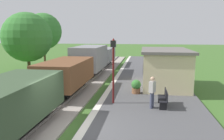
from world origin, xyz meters
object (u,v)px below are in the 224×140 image
Objects in this scene: tree_field_left at (43,31)px; freight_train at (81,66)px; bench_near_hut at (164,98)px; tree_trackside_far at (27,37)px; bench_down_platform at (155,68)px; person_waiting at (152,91)px; potted_planter at (136,86)px; lamp_post_near at (113,59)px; station_hut at (165,67)px.

freight_train is at bearing -50.35° from tree_field_left.
tree_trackside_far reaches higher than bench_near_hut.
bench_down_platform is (6.35, 4.48, -0.76)m from freight_train.
person_waiting is 3.01m from potted_planter.
tree_trackside_far is at bearing 149.22° from bench_near_hut.
lamp_post_near is at bearing 176.21° from bench_near_hut.
bench_near_hut is 0.41× the size of lamp_post_near.
bench_near_hut is 0.87m from person_waiting.
lamp_post_near reaches higher than bench_down_platform.
person_waiting is 2.75m from lamp_post_near.
bench_down_platform is 12.54m from tree_trackside_far.
bench_down_platform is at bearing 35.20° from freight_train.
bench_near_hut is at bearing -57.11° from potted_planter.
station_hut is at bearing 51.42° from potted_planter.
tree_trackside_far reaches higher than person_waiting.
lamp_post_near reaches higher than person_waiting.
bench_down_platform is 0.22× the size of tree_field_left.
freight_train is 28.38× the size of potted_planter.
freight_train reaches higher than potted_planter.
bench_down_platform is 10.70m from person_waiting.
freight_train is 8.42m from person_waiting.
tree_field_left reaches higher than tree_trackside_far.
bench_near_hut is at bearing -90.00° from bench_down_platform.
freight_train reaches higher than person_waiting.
freight_train is 5.92m from tree_trackside_far.
bench_down_platform is 10.72m from lamp_post_near.
potted_planter reaches higher than bench_down_platform.
lamp_post_near reaches higher than station_hut.
tree_field_left is (-11.16, 14.84, 1.66)m from lamp_post_near.
bench_down_platform is at bearing -66.11° from person_waiting.
tree_field_left is at bearing 126.94° from lamp_post_near.
tree_field_left is at bearing 145.26° from station_hut.
person_waiting is at bearing -33.51° from tree_trackside_far.
bench_near_hut is at bearing -42.61° from freight_train.
bench_down_platform is at bearing 78.51° from potted_planter.
tree_trackside_far reaches higher than potted_planter.
tree_field_left is at bearing 129.65° from freight_train.
potted_planter is (4.75, -3.37, -0.76)m from freight_train.
freight_train is 17.33× the size of bench_near_hut.
bench_down_platform is (0.00, 10.32, 0.00)m from bench_near_hut.
potted_planter is 0.15× the size of tree_trackside_far.
potted_planter is (-2.04, -2.56, -0.93)m from station_hut.
station_hut is 5.95m from lamp_post_near.
tree_trackside_far reaches higher than freight_train.
potted_planter is at bearing -45.44° from tree_field_left.
bench_near_hut is at bearing -124.55° from person_waiting.
potted_planter is at bearing -101.49° from bench_down_platform.
station_hut is 0.85× the size of tree_field_left.
tree_trackside_far reaches higher than bench_down_platform.
bench_near_hut and bench_down_platform have the same top height.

